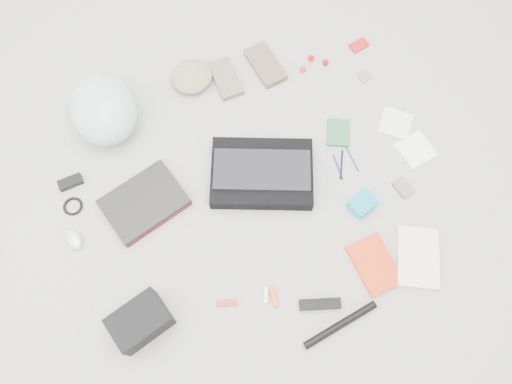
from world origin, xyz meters
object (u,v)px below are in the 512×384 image
object	(u,v)px
camera_bag	(140,322)
accordion_wallet	(362,204)
messenger_bag	(262,174)
bike_helmet	(103,109)
laptop	(144,202)
book_red	(374,264)

from	to	relation	value
camera_bag	accordion_wallet	size ratio (longest dim) A/B	2.01
messenger_bag	bike_helmet	bearing A→B (deg)	159.39
messenger_bag	accordion_wallet	size ratio (longest dim) A/B	4.12
camera_bag	accordion_wallet	distance (m)	0.98
laptop	bike_helmet	xyz separation A→B (m)	(-0.07, 0.42, 0.07)
camera_bag	laptop	bearing A→B (deg)	57.51
camera_bag	accordion_wallet	world-z (taller)	camera_bag
accordion_wallet	bike_helmet	bearing A→B (deg)	120.15
bike_helmet	book_red	size ratio (longest dim) A/B	1.60
camera_bag	messenger_bag	bearing A→B (deg)	16.84
book_red	bike_helmet	bearing A→B (deg)	125.20
laptop	accordion_wallet	size ratio (longest dim) A/B	3.10
bike_helmet	book_red	distance (m)	1.28
messenger_bag	camera_bag	world-z (taller)	camera_bag
laptop	camera_bag	size ratio (longest dim) A/B	1.54
messenger_bag	laptop	xyz separation A→B (m)	(-0.49, 0.02, -0.00)
laptop	camera_bag	xyz separation A→B (m)	(-0.10, -0.47, 0.03)
book_red	accordion_wallet	distance (m)	0.25
laptop	book_red	bearing A→B (deg)	-52.09
messenger_bag	book_red	distance (m)	0.58
messenger_bag	accordion_wallet	distance (m)	0.43
laptop	camera_bag	bearing A→B (deg)	-122.55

